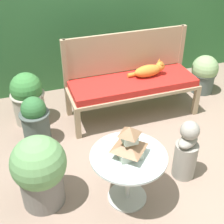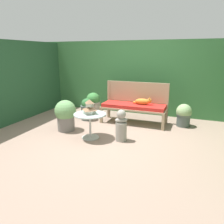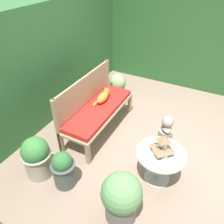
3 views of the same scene
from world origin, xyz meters
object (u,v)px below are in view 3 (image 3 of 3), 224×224
(potted_plant_table_far, at_px, (37,157))
(potted_plant_hedge_corner, at_px, (63,169))
(patio_table, at_px, (160,159))
(potted_plant_bench_right, at_px, (121,197))
(garden_bust, at_px, (165,134))
(potted_plant_table_near, at_px, (117,85))
(pagoda_birdhouse, at_px, (162,146))
(cat, at_px, (103,97))
(garden_bench, at_px, (99,111))

(potted_plant_table_far, bearing_deg, potted_plant_hedge_corner, -86.43)
(patio_table, bearing_deg, potted_plant_bench_right, 163.17)
(potted_plant_hedge_corner, bearing_deg, garden_bust, -37.85)
(garden_bust, height_order, potted_plant_table_near, garden_bust)
(pagoda_birdhouse, height_order, potted_plant_bench_right, pagoda_birdhouse)
(garden_bust, distance_m, potted_plant_bench_right, 1.35)
(cat, height_order, potted_plant_hedge_corner, cat)
(potted_plant_hedge_corner, bearing_deg, potted_plant_table_near, 9.13)
(cat, relative_size, patio_table, 0.71)
(pagoda_birdhouse, height_order, potted_plant_hedge_corner, pagoda_birdhouse)
(patio_table, height_order, potted_plant_table_far, potted_plant_table_far)
(cat, distance_m, potted_plant_bench_right, 1.84)
(pagoda_birdhouse, distance_m, garden_bust, 0.72)
(garden_bench, relative_size, patio_table, 2.42)
(garden_bench, height_order, potted_plant_table_far, potted_plant_table_far)
(garden_bust, relative_size, potted_plant_table_near, 1.18)
(patio_table, bearing_deg, pagoda_birdhouse, 45.00)
(pagoda_birdhouse, bearing_deg, cat, 59.19)
(garden_bench, xyz_separation_m, patio_table, (-0.55, -1.25, -0.01))
(garden_bust, height_order, potted_plant_table_far, potted_plant_table_far)
(patio_table, xyz_separation_m, potted_plant_bench_right, (-0.72, 0.22, -0.04))
(potted_plant_hedge_corner, bearing_deg, patio_table, -59.21)
(potted_plant_bench_right, height_order, potted_plant_hedge_corner, potted_plant_bench_right)
(pagoda_birdhouse, height_order, garden_bust, pagoda_birdhouse)
(potted_plant_hedge_corner, bearing_deg, pagoda_birdhouse, -59.21)
(cat, xyz_separation_m, potted_plant_hedge_corner, (-1.42, -0.20, -0.28))
(garden_bench, xyz_separation_m, potted_plant_bench_right, (-1.26, -1.03, -0.05))
(pagoda_birdhouse, relative_size, potted_plant_table_far, 0.46)
(patio_table, height_order, pagoda_birdhouse, pagoda_birdhouse)
(garden_bench, bearing_deg, potted_plant_table_far, 167.44)
(cat, height_order, patio_table, cat)
(cat, xyz_separation_m, potted_plant_bench_right, (-1.48, -1.07, -0.20))
(pagoda_birdhouse, bearing_deg, patio_table, -135.00)
(garden_bench, distance_m, patio_table, 1.36)
(garden_bust, height_order, potted_plant_hedge_corner, garden_bust)
(pagoda_birdhouse, distance_m, potted_plant_table_near, 2.28)
(cat, height_order, potted_plant_bench_right, potted_plant_bench_right)
(potted_plant_table_far, relative_size, potted_plant_table_near, 1.19)
(patio_table, relative_size, garden_bust, 1.03)
(cat, relative_size, potted_plant_bench_right, 0.67)
(cat, bearing_deg, patio_table, -124.02)
(garden_bust, bearing_deg, potted_plant_table_near, 22.41)
(garden_bench, relative_size, potted_plant_hedge_corner, 2.80)
(cat, distance_m, pagoda_birdhouse, 1.50)
(potted_plant_table_far, bearing_deg, garden_bust, -47.44)
(potted_plant_bench_right, bearing_deg, garden_bench, 39.24)
(garden_bust, bearing_deg, potted_plant_bench_right, 145.55)
(potted_plant_bench_right, distance_m, potted_plant_table_near, 2.73)
(garden_bench, height_order, potted_plant_bench_right, potted_plant_bench_right)
(garden_bench, height_order, potted_plant_hedge_corner, potted_plant_hedge_corner)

